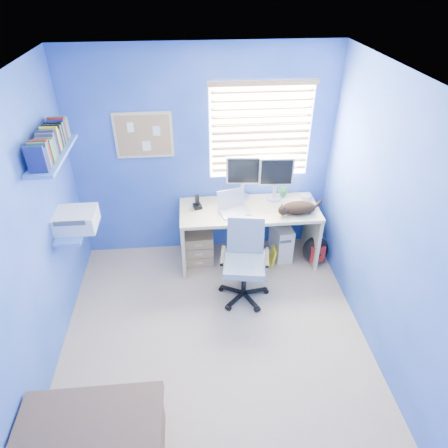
{
  "coord_description": "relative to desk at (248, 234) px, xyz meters",
  "views": [
    {
      "loc": [
        -0.16,
        -2.66,
        3.19
      ],
      "look_at": [
        0.15,
        0.65,
        0.95
      ],
      "focal_mm": 32.0,
      "sensor_mm": 36.0,
      "label": 1
    }
  ],
  "objects": [
    {
      "name": "floor",
      "position": [
        -0.5,
        -1.26,
        -0.37
      ],
      "size": [
        3.0,
        3.2,
        0.0
      ],
      "primitive_type": "cube",
      "color": "#C0AA91",
      "rests_on": "ground"
    },
    {
      "name": "ceiling",
      "position": [
        -0.5,
        -1.26,
        2.13
      ],
      "size": [
        3.0,
        3.2,
        0.0
      ],
      "primitive_type": "cube",
      "color": "white",
      "rests_on": "wall_back"
    },
    {
      "name": "wall_back",
      "position": [
        -0.5,
        0.34,
        0.88
      ],
      "size": [
        3.0,
        0.01,
        2.5
      ],
      "primitive_type": "cube",
      "color": "#1E4DA6",
      "rests_on": "ground"
    },
    {
      "name": "wall_front",
      "position": [
        -0.5,
        -2.86,
        0.88
      ],
      "size": [
        3.0,
        0.01,
        2.5
      ],
      "primitive_type": "cube",
      "color": "#1E4DA6",
      "rests_on": "ground"
    },
    {
      "name": "wall_left",
      "position": [
        -2.0,
        -1.26,
        0.88
      ],
      "size": [
        0.01,
        3.2,
        2.5
      ],
      "primitive_type": "cube",
      "color": "#1E4DA6",
      "rests_on": "ground"
    },
    {
      "name": "wall_right",
      "position": [
        1.0,
        -1.26,
        0.88
      ],
      "size": [
        0.01,
        3.2,
        2.5
      ],
      "primitive_type": "cube",
      "color": "#1E4DA6",
      "rests_on": "ground"
    },
    {
      "name": "desk",
      "position": [
        0.0,
        0.0,
        0.0
      ],
      "size": [
        1.62,
        0.65,
        0.74
      ],
      "primitive_type": "cube",
      "color": "beige",
      "rests_on": "floor"
    },
    {
      "name": "laptop",
      "position": [
        -0.18,
        -0.07,
        0.48
      ],
      "size": [
        0.39,
        0.34,
        0.22
      ],
      "primitive_type": "cube",
      "rotation": [
        0.0,
        0.0,
        0.26
      ],
      "color": "silver",
      "rests_on": "desk"
    },
    {
      "name": "monitor_left",
      "position": [
        -0.05,
        0.26,
        0.64
      ],
      "size": [
        0.41,
        0.16,
        0.54
      ],
      "primitive_type": "cube",
      "rotation": [
        0.0,
        0.0,
        -0.09
      ],
      "color": "silver",
      "rests_on": "desk"
    },
    {
      "name": "monitor_right",
      "position": [
        0.33,
        0.2,
        0.64
      ],
      "size": [
        0.41,
        0.15,
        0.54
      ],
      "primitive_type": "cube",
      "rotation": [
        0.0,
        0.0,
        -0.06
      ],
      "color": "silver",
      "rests_on": "desk"
    },
    {
      "name": "phone",
      "position": [
        -0.6,
        0.07,
        0.45
      ],
      "size": [
        0.11,
        0.13,
        0.17
      ],
      "primitive_type": "cube",
      "rotation": [
        0.0,
        0.0,
        0.23
      ],
      "color": "black",
      "rests_on": "desk"
    },
    {
      "name": "mug",
      "position": [
        0.45,
        0.25,
        0.42
      ],
      "size": [
        0.1,
        0.09,
        0.1
      ],
      "primitive_type": "imported",
      "color": "#2F8945",
      "rests_on": "desk"
    },
    {
      "name": "cd_spindle",
      "position": [
        0.71,
        0.13,
        0.41
      ],
      "size": [
        0.13,
        0.13,
        0.07
      ],
      "primitive_type": "cylinder",
      "color": "silver",
      "rests_on": "desk"
    },
    {
      "name": "cat",
      "position": [
        0.54,
        -0.15,
        0.44
      ],
      "size": [
        0.43,
        0.3,
        0.14
      ],
      "primitive_type": "ellipsoid",
      "rotation": [
        0.0,
        0.0,
        0.27
      ],
      "color": "black",
      "rests_on": "desk"
    },
    {
      "name": "tower_pc",
      "position": [
        0.43,
        0.05,
        -0.14
      ],
      "size": [
        0.23,
        0.45,
        0.45
      ],
      "primitive_type": "cube",
      "rotation": [
        0.0,
        0.0,
        0.08
      ],
      "color": "beige",
      "rests_on": "floor"
    },
    {
      "name": "drawer_boxes",
      "position": [
        -0.61,
        0.02,
        -0.17
      ],
      "size": [
        0.35,
        0.28,
        0.41
      ],
      "primitive_type": "cube",
      "color": "tan",
      "rests_on": "floor"
    },
    {
      "name": "yellow_book",
      "position": [
        0.29,
        -0.15,
        -0.25
      ],
      "size": [
        0.03,
        0.17,
        0.24
      ],
      "primitive_type": "cube",
      "color": "yellow",
      "rests_on": "floor"
    },
    {
      "name": "backpack",
      "position": [
        0.82,
        -0.14,
        -0.19
      ],
      "size": [
        0.32,
        0.24,
        0.37
      ],
      "primitive_type": "ellipsoid",
      "rotation": [
        0.0,
        0.0,
        -0.0
      ],
      "color": "black",
      "rests_on": "floor"
    },
    {
      "name": "office_chair",
      "position": [
        -0.13,
        -0.63,
        -0.03
      ],
      "size": [
        0.61,
        0.61,
        0.92
      ],
      "color": "black",
      "rests_on": "floor"
    },
    {
      "name": "window_blinds",
      "position": [
        0.15,
        0.31,
        1.18
      ],
      "size": [
        1.15,
        0.05,
        1.1
      ],
      "color": "white",
      "rests_on": "ground"
    },
    {
      "name": "corkboard",
      "position": [
        -1.15,
        0.33,
        1.18
      ],
      "size": [
        0.64,
        0.02,
        0.52
      ],
      "color": "beige",
      "rests_on": "ground"
    },
    {
      "name": "wall_shelves",
      "position": [
        -1.86,
        -0.51,
        1.06
      ],
      "size": [
        0.42,
        0.9,
        1.05
      ],
      "color": "#4C7CD5",
      "rests_on": "ground"
    }
  ]
}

